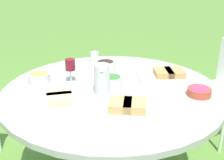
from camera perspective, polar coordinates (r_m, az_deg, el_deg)
name	(u,v)px	position (r m, az deg, el deg)	size (l,w,h in m)	color
dining_table	(112,101)	(1.88, 0.00, -4.19)	(1.44, 1.44, 0.76)	#4C4C51
water_pitcher	(102,79)	(1.75, -2.06, 0.24)	(0.11, 0.10, 0.19)	silver
wine_glass	(70,66)	(1.91, -8.48, 2.86)	(0.07, 0.07, 0.17)	silver
platter_bread_main	(166,75)	(2.04, 10.91, 1.04)	(0.25, 0.36, 0.06)	white
platter_charcuterie	(131,108)	(1.54, 3.88, -5.76)	(0.27, 0.38, 0.07)	white
platter_sandwich_side	(60,100)	(1.65, -10.58, -4.08)	(0.37, 0.28, 0.06)	white
bowl_fries	(39,77)	(2.00, -14.58, 0.54)	(0.15, 0.15, 0.06)	silver
bowl_salad	(112,80)	(1.89, 0.05, -0.05)	(0.15, 0.15, 0.06)	silver
bowl_olives	(106,65)	(2.19, -1.32, 3.13)	(0.15, 0.15, 0.06)	beige
bowl_dip_red	(199,91)	(1.82, 17.29, -2.22)	(0.15, 0.15, 0.05)	#B74733
cup_water_near	(95,57)	(2.36, -3.57, 4.73)	(0.07, 0.07, 0.08)	silver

